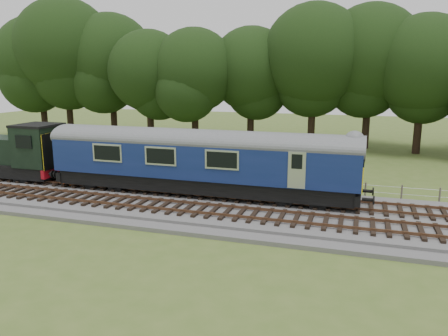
% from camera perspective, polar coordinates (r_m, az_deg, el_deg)
% --- Properties ---
extents(ground, '(120.00, 120.00, 0.00)m').
position_cam_1_polar(ground, '(23.59, 3.13, -5.72)').
color(ground, '#4A6525').
rests_on(ground, ground).
extents(ballast, '(70.00, 7.00, 0.35)m').
position_cam_1_polar(ballast, '(23.54, 3.14, -5.31)').
color(ballast, '#4C4C4F').
rests_on(ballast, ground).
extents(track_north, '(67.20, 2.40, 0.21)m').
position_cam_1_polar(track_north, '(24.77, 3.96, -3.85)').
color(track_north, black).
rests_on(track_north, ballast).
extents(track_south, '(67.20, 2.40, 0.21)m').
position_cam_1_polar(track_south, '(22.00, 2.10, -5.92)').
color(track_south, black).
rests_on(track_south, ballast).
extents(fence, '(64.00, 0.12, 1.00)m').
position_cam_1_polar(fence, '(27.80, 5.45, -2.98)').
color(fence, '#6B6054').
rests_on(fence, ground).
extents(tree_line, '(70.00, 8.00, 18.00)m').
position_cam_1_polar(tree_line, '(44.70, 10.19, 2.67)').
color(tree_line, black).
rests_on(tree_line, ground).
extents(dmu_railcar, '(18.05, 2.86, 3.88)m').
position_cam_1_polar(dmu_railcar, '(25.20, -3.18, 1.56)').
color(dmu_railcar, black).
rests_on(dmu_railcar, ground).
extents(shunter_loco, '(8.92, 2.60, 3.38)m').
position_cam_1_polar(shunter_loco, '(32.86, -26.55, 1.66)').
color(shunter_loco, black).
rests_on(shunter_loco, ground).
extents(worker, '(0.81, 0.79, 1.88)m').
position_cam_1_polar(worker, '(29.04, -19.93, -0.39)').
color(worker, '#FC560D').
rests_on(worker, ballast).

